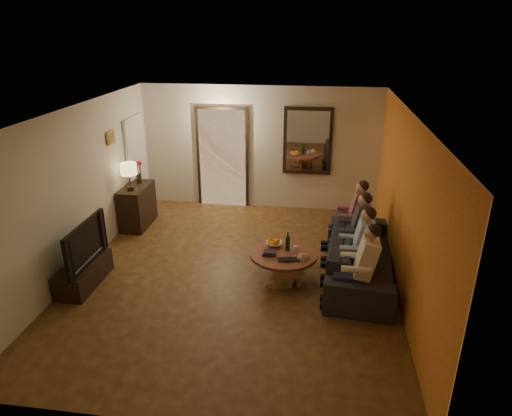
# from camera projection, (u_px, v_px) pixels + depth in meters

# --- Properties ---
(floor) EXTENTS (5.00, 6.00, 0.01)m
(floor) POSITION_uv_depth(u_px,v_px,m) (235.00, 274.00, 7.35)
(floor) COLOR #4A2813
(floor) RESTS_ON ground
(ceiling) EXTENTS (5.00, 6.00, 0.01)m
(ceiling) POSITION_uv_depth(u_px,v_px,m) (232.00, 112.00, 6.36)
(ceiling) COLOR white
(ceiling) RESTS_ON back_wall
(back_wall) EXTENTS (5.00, 0.02, 2.60)m
(back_wall) POSITION_uv_depth(u_px,v_px,m) (260.00, 148.00, 9.61)
(back_wall) COLOR beige
(back_wall) RESTS_ON floor
(front_wall) EXTENTS (5.00, 0.02, 2.60)m
(front_wall) POSITION_uv_depth(u_px,v_px,m) (172.00, 317.00, 4.10)
(front_wall) COLOR beige
(front_wall) RESTS_ON floor
(left_wall) EXTENTS (0.02, 6.00, 2.60)m
(left_wall) POSITION_uv_depth(u_px,v_px,m) (78.00, 191.00, 7.18)
(left_wall) COLOR beige
(left_wall) RESTS_ON floor
(right_wall) EXTENTS (0.02, 6.00, 2.60)m
(right_wall) POSITION_uv_depth(u_px,v_px,m) (405.00, 208.00, 6.53)
(right_wall) COLOR beige
(right_wall) RESTS_ON floor
(orange_accent) EXTENTS (0.01, 6.00, 2.60)m
(orange_accent) POSITION_uv_depth(u_px,v_px,m) (404.00, 208.00, 6.53)
(orange_accent) COLOR #CC5B22
(orange_accent) RESTS_ON right_wall
(kitchen_doorway) EXTENTS (1.00, 0.06, 2.10)m
(kitchen_doorway) POSITION_uv_depth(u_px,v_px,m) (223.00, 159.00, 9.78)
(kitchen_doorway) COLOR #FFE0A5
(kitchen_doorway) RESTS_ON floor
(door_trim) EXTENTS (1.12, 0.04, 2.22)m
(door_trim) POSITION_uv_depth(u_px,v_px,m) (223.00, 159.00, 9.78)
(door_trim) COLOR black
(door_trim) RESTS_ON floor
(fridge_glimpse) EXTENTS (0.45, 0.03, 1.70)m
(fridge_glimpse) POSITION_uv_depth(u_px,v_px,m) (234.00, 166.00, 9.81)
(fridge_glimpse) COLOR silver
(fridge_glimpse) RESTS_ON floor
(mirror_frame) EXTENTS (1.00, 0.05, 1.40)m
(mirror_frame) POSITION_uv_depth(u_px,v_px,m) (308.00, 141.00, 9.36)
(mirror_frame) COLOR black
(mirror_frame) RESTS_ON back_wall
(mirror_glass) EXTENTS (0.86, 0.02, 1.26)m
(mirror_glass) POSITION_uv_depth(u_px,v_px,m) (308.00, 142.00, 9.34)
(mirror_glass) COLOR white
(mirror_glass) RESTS_ON back_wall
(white_door) EXTENTS (0.06, 0.85, 2.04)m
(white_door) POSITION_uv_depth(u_px,v_px,m) (137.00, 166.00, 9.39)
(white_door) COLOR white
(white_door) RESTS_ON floor
(framed_art) EXTENTS (0.03, 0.28, 0.24)m
(framed_art) POSITION_uv_depth(u_px,v_px,m) (111.00, 138.00, 8.16)
(framed_art) COLOR #B28C33
(framed_art) RESTS_ON left_wall
(art_canvas) EXTENTS (0.01, 0.22, 0.18)m
(art_canvas) POSITION_uv_depth(u_px,v_px,m) (112.00, 138.00, 8.16)
(art_canvas) COLOR brown
(art_canvas) RESTS_ON left_wall
(dresser) EXTENTS (0.45, 0.92, 0.82)m
(dresser) POSITION_uv_depth(u_px,v_px,m) (137.00, 206.00, 8.98)
(dresser) COLOR black
(dresser) RESTS_ON floor
(table_lamp) EXTENTS (0.30, 0.30, 0.54)m
(table_lamp) POSITION_uv_depth(u_px,v_px,m) (129.00, 177.00, 8.52)
(table_lamp) COLOR beige
(table_lamp) RESTS_ON dresser
(flower_vase) EXTENTS (0.14, 0.14, 0.44)m
(flower_vase) POSITION_uv_depth(u_px,v_px,m) (138.00, 172.00, 8.94)
(flower_vase) COLOR #B0122B
(flower_vase) RESTS_ON dresser
(tv_stand) EXTENTS (0.45, 1.09, 0.36)m
(tv_stand) POSITION_uv_depth(u_px,v_px,m) (84.00, 274.00, 7.01)
(tv_stand) COLOR black
(tv_stand) RESTS_ON floor
(tv) EXTENTS (1.18, 0.15, 0.68)m
(tv) POSITION_uv_depth(u_px,v_px,m) (79.00, 243.00, 6.81)
(tv) COLOR black
(tv) RESTS_ON tv_stand
(sofa) EXTENTS (2.58, 1.21, 0.73)m
(sofa) POSITION_uv_depth(u_px,v_px,m) (362.00, 255.00, 7.17)
(sofa) COLOR black
(sofa) RESTS_ON floor
(person_a) EXTENTS (0.60, 0.40, 1.20)m
(person_a) POSITION_uv_depth(u_px,v_px,m) (361.00, 270.00, 6.27)
(person_a) COLOR tan
(person_a) RESTS_ON sofa
(person_b) EXTENTS (0.60, 0.40, 1.20)m
(person_b) POSITION_uv_depth(u_px,v_px,m) (358.00, 250.00, 6.82)
(person_b) COLOR tan
(person_b) RESTS_ON sofa
(person_c) EXTENTS (0.60, 0.40, 1.20)m
(person_c) POSITION_uv_depth(u_px,v_px,m) (355.00, 233.00, 7.37)
(person_c) COLOR tan
(person_c) RESTS_ON sofa
(person_d) EXTENTS (0.60, 0.40, 1.20)m
(person_d) POSITION_uv_depth(u_px,v_px,m) (353.00, 219.00, 7.92)
(person_d) COLOR tan
(person_d) RESTS_ON sofa
(dog) EXTENTS (0.61, 0.39, 0.56)m
(dog) POSITION_uv_depth(u_px,v_px,m) (288.00, 269.00, 6.93)
(dog) COLOR #A9834E
(dog) RESTS_ON floor
(coffee_table) EXTENTS (1.13, 1.13, 0.45)m
(coffee_table) POSITION_uv_depth(u_px,v_px,m) (283.00, 265.00, 7.16)
(coffee_table) COLOR brown
(coffee_table) RESTS_ON floor
(bowl) EXTENTS (0.26, 0.26, 0.06)m
(bowl) POSITION_uv_depth(u_px,v_px,m) (274.00, 244.00, 7.28)
(bowl) COLOR white
(bowl) RESTS_ON coffee_table
(oranges) EXTENTS (0.20, 0.20, 0.08)m
(oranges) POSITION_uv_depth(u_px,v_px,m) (274.00, 240.00, 7.26)
(oranges) COLOR orange
(oranges) RESTS_ON bowl
(wine_bottle) EXTENTS (0.07, 0.07, 0.31)m
(wine_bottle) POSITION_uv_depth(u_px,v_px,m) (288.00, 241.00, 7.10)
(wine_bottle) COLOR black
(wine_bottle) RESTS_ON coffee_table
(wine_glass) EXTENTS (0.06, 0.06, 0.10)m
(wine_glass) POSITION_uv_depth(u_px,v_px,m) (296.00, 249.00, 7.08)
(wine_glass) COLOR silver
(wine_glass) RESTS_ON coffee_table
(book_stack) EXTENTS (0.20, 0.15, 0.07)m
(book_stack) POSITION_uv_depth(u_px,v_px,m) (269.00, 253.00, 7.00)
(book_stack) COLOR black
(book_stack) RESTS_ON coffee_table
(laptop) EXTENTS (0.36, 0.27, 0.03)m
(laptop) POSITION_uv_depth(u_px,v_px,m) (289.00, 261.00, 6.80)
(laptop) COLOR black
(laptop) RESTS_ON coffee_table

